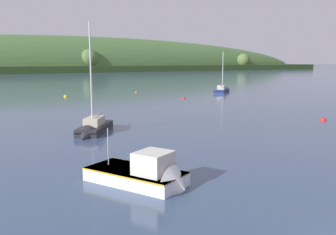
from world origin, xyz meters
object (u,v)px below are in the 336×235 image
at_px(mooring_buoy_midchannel, 184,99).
at_px(mooring_buoy_far_upstream, 136,92).
at_px(mooring_buoy_foreground, 66,97).
at_px(mooring_buoy_off_fishing_boat, 323,121).
at_px(sailboat_near_mooring, 222,91).
at_px(sailboat_midwater_white, 93,131).
at_px(fishing_boat_moored, 146,178).

bearing_deg(mooring_buoy_midchannel, mooring_buoy_far_upstream, 96.47).
height_order(mooring_buoy_foreground, mooring_buoy_off_fishing_boat, mooring_buoy_foreground).
height_order(mooring_buoy_midchannel, mooring_buoy_off_fishing_boat, mooring_buoy_off_fishing_boat).
xyz_separation_m(sailboat_near_mooring, mooring_buoy_far_upstream, (-17.63, 9.34, -0.36)).
bearing_deg(sailboat_midwater_white, mooring_buoy_midchannel, 168.02).
height_order(sailboat_near_mooring, mooring_buoy_off_fishing_boat, sailboat_near_mooring).
relative_size(sailboat_near_mooring, fishing_boat_moored, 1.49).
bearing_deg(mooring_buoy_off_fishing_boat, sailboat_near_mooring, 68.49).
height_order(mooring_buoy_foreground, mooring_buoy_midchannel, mooring_buoy_foreground).
bearing_deg(fishing_boat_moored, mooring_buoy_foreground, 142.57).
height_order(sailboat_midwater_white, mooring_buoy_far_upstream, sailboat_midwater_white).
bearing_deg(mooring_buoy_foreground, mooring_buoy_midchannel, -39.00).
bearing_deg(mooring_buoy_midchannel, mooring_buoy_foreground, 141.00).
height_order(sailboat_near_mooring, mooring_buoy_midchannel, sailboat_near_mooring).
distance_m(mooring_buoy_foreground, mooring_buoy_far_upstream, 16.90).
xyz_separation_m(mooring_buoy_foreground, mooring_buoy_off_fishing_boat, (19.21, -45.86, 0.00)).
bearing_deg(fishing_boat_moored, sailboat_near_mooring, 110.37).
relative_size(mooring_buoy_midchannel, mooring_buoy_far_upstream, 1.06).
height_order(sailboat_midwater_white, mooring_buoy_foreground, sailboat_midwater_white).
relative_size(mooring_buoy_foreground, mooring_buoy_far_upstream, 1.19).
height_order(sailboat_near_mooring, sailboat_midwater_white, sailboat_midwater_white).
bearing_deg(mooring_buoy_midchannel, fishing_boat_moored, -125.28).
bearing_deg(mooring_buoy_midchannel, mooring_buoy_off_fishing_boat, -89.11).
relative_size(mooring_buoy_foreground, mooring_buoy_midchannel, 1.13).
height_order(sailboat_near_mooring, mooring_buoy_far_upstream, sailboat_near_mooring).
height_order(sailboat_near_mooring, fishing_boat_moored, sailboat_near_mooring).
distance_m(sailboat_midwater_white, mooring_buoy_foreground, 40.08).
distance_m(sailboat_near_mooring, mooring_buoy_far_upstream, 19.96).
bearing_deg(sailboat_near_mooring, mooring_buoy_off_fishing_boat, -150.51).
distance_m(sailboat_midwater_white, mooring_buoy_far_upstream, 48.08).
bearing_deg(mooring_buoy_foreground, mooring_buoy_far_upstream, 7.01).
distance_m(sailboat_near_mooring, fishing_boat_moored, 65.96).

